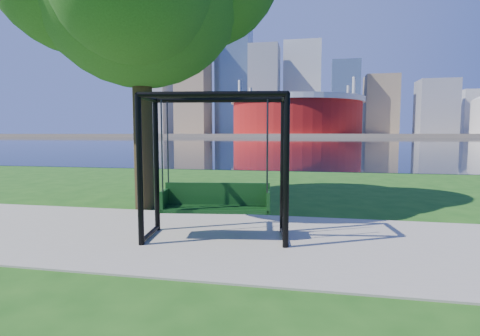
# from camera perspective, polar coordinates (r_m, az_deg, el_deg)

# --- Properties ---
(ground) EXTENTS (900.00, 900.00, 0.00)m
(ground) POSITION_cam_1_polar(r_m,az_deg,el_deg) (7.36, -2.19, -9.68)
(ground) COLOR #1E5114
(ground) RESTS_ON ground
(path) EXTENTS (120.00, 4.00, 0.03)m
(path) POSITION_cam_1_polar(r_m,az_deg,el_deg) (6.88, -3.18, -10.60)
(path) COLOR #9E937F
(path) RESTS_ON ground
(river) EXTENTS (900.00, 180.00, 0.02)m
(river) POSITION_cam_1_polar(r_m,az_deg,el_deg) (108.94, 10.43, 4.14)
(river) COLOR black
(river) RESTS_ON ground
(far_bank) EXTENTS (900.00, 228.00, 2.00)m
(far_bank) POSITION_cam_1_polar(r_m,az_deg,el_deg) (312.92, 11.02, 4.96)
(far_bank) COLOR #937F60
(far_bank) RESTS_ON ground
(stadium) EXTENTS (83.00, 83.00, 32.00)m
(stadium) POSITION_cam_1_polar(r_m,az_deg,el_deg) (242.51, 8.59, 8.07)
(stadium) COLOR maroon
(stadium) RESTS_ON far_bank
(skyline) EXTENTS (392.00, 66.00, 96.50)m
(skyline) POSITION_cam_1_polar(r_m,az_deg,el_deg) (328.13, 10.38, 11.08)
(skyline) COLOR gray
(skyline) RESTS_ON far_bank
(swing) EXTENTS (2.64, 1.42, 2.57)m
(swing) POSITION_cam_1_polar(r_m,az_deg,el_deg) (6.65, -3.67, -0.37)
(swing) COLOR black
(swing) RESTS_ON ground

